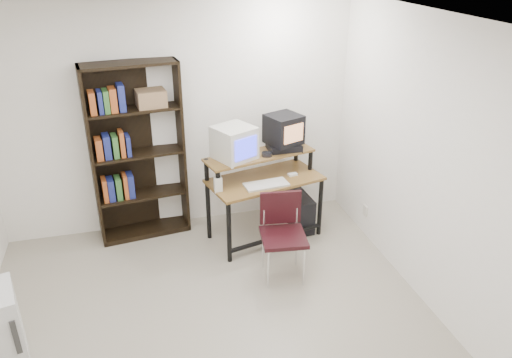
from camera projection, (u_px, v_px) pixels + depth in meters
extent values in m
cube|color=#ABA28E|center=(214.00, 330.00, 4.39)|extent=(4.00, 4.00, 0.01)
cube|color=white|center=(200.00, 25.00, 3.27)|extent=(4.00, 4.00, 0.01)
cube|color=white|center=(177.00, 119.00, 5.57)|extent=(4.00, 0.01, 2.60)
cube|color=white|center=(437.00, 172.00, 4.29)|extent=(0.01, 4.00, 2.60)
cube|color=brown|center=(265.00, 180.00, 5.49)|extent=(1.34, 0.89, 0.03)
cube|color=brown|center=(259.00, 155.00, 5.48)|extent=(1.29, 0.65, 0.02)
cylinder|color=black|center=(229.00, 232.00, 5.19)|extent=(0.05, 0.05, 0.72)
cylinder|color=black|center=(320.00, 207.00, 5.68)|extent=(0.05, 0.05, 0.72)
cylinder|color=black|center=(208.00, 200.00, 5.55)|extent=(0.05, 0.05, 0.98)
cylinder|color=black|center=(295.00, 178.00, 6.05)|extent=(0.05, 0.05, 0.98)
cylinder|color=black|center=(276.00, 237.00, 5.54)|extent=(1.13, 0.32, 0.05)
cube|color=beige|center=(234.00, 143.00, 5.31)|extent=(0.51, 0.51, 0.36)
cube|color=#2D33EF|center=(246.00, 148.00, 5.17)|extent=(0.26, 0.14, 0.23)
cube|color=black|center=(284.00, 147.00, 5.58)|extent=(0.36, 0.26, 0.08)
cube|color=black|center=(284.00, 129.00, 5.52)|extent=(0.45, 0.44, 0.33)
cube|color=tan|center=(294.00, 134.00, 5.39)|extent=(0.24, 0.10, 0.20)
cylinder|color=#26262B|center=(267.00, 155.00, 5.42)|extent=(0.15, 0.15, 0.05)
cube|color=beige|center=(266.00, 185.00, 5.33)|extent=(0.49, 0.25, 0.03)
cube|color=black|center=(292.00, 177.00, 5.55)|extent=(0.24, 0.20, 0.01)
cube|color=white|center=(293.00, 175.00, 5.56)|extent=(0.11, 0.07, 0.03)
cube|color=beige|center=(218.00, 185.00, 5.19)|extent=(0.08, 0.08, 0.17)
cube|color=black|center=(300.00, 212.00, 5.88)|extent=(0.23, 0.46, 0.42)
cube|color=black|center=(283.00, 237.00, 4.90)|extent=(0.49, 0.49, 0.04)
cube|color=black|center=(280.00, 207.00, 4.98)|extent=(0.41, 0.09, 0.35)
cylinder|color=silver|center=(268.00, 270.00, 4.83)|extent=(0.02, 0.02, 0.44)
cylinder|color=silver|center=(304.00, 267.00, 4.87)|extent=(0.02, 0.02, 0.44)
cylinder|color=silver|center=(263.00, 249.00, 5.14)|extent=(0.02, 0.02, 0.44)
cylinder|color=silver|center=(296.00, 247.00, 5.18)|extent=(0.02, 0.02, 0.44)
cube|color=black|center=(92.00, 160.00, 5.28)|extent=(0.07, 0.33, 2.00)
cube|color=black|center=(181.00, 147.00, 5.61)|extent=(0.07, 0.33, 2.00)
cube|color=black|center=(135.00, 149.00, 5.58)|extent=(0.99, 0.14, 2.00)
cube|color=black|center=(128.00, 64.00, 5.02)|extent=(1.03, 0.45, 0.03)
cube|color=black|center=(146.00, 230.00, 5.86)|extent=(1.03, 0.45, 0.06)
cube|color=black|center=(142.00, 194.00, 5.66)|extent=(0.97, 0.43, 0.02)
cube|color=black|center=(138.00, 154.00, 5.45)|extent=(0.97, 0.43, 0.02)
cube|color=black|center=(133.00, 110.00, 5.23)|extent=(0.97, 0.43, 0.02)
cube|color=olive|center=(151.00, 98.00, 5.26)|extent=(0.33, 0.28, 0.18)
cube|color=#333333|center=(16.00, 337.00, 3.65)|extent=(0.04, 0.02, 0.30)
cube|color=beige|center=(365.00, 211.00, 5.73)|extent=(0.02, 0.08, 0.12)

